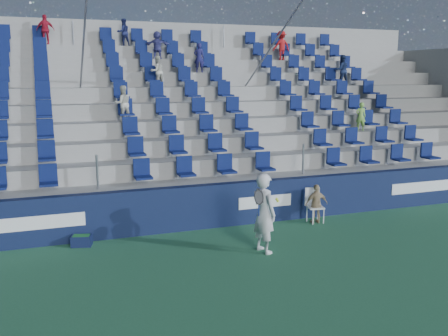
# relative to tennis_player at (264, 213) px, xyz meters

# --- Properties ---
(ground) EXTENTS (70.00, 70.00, 0.00)m
(ground) POSITION_rel_tennis_player_xyz_m (-0.51, -0.87, -0.95)
(ground) COLOR #2E6B45
(ground) RESTS_ON ground
(sponsor_wall) EXTENTS (24.00, 0.32, 1.20)m
(sponsor_wall) POSITION_rel_tennis_player_xyz_m (-0.51, 2.28, -0.35)
(sponsor_wall) COLOR #101A3D
(sponsor_wall) RESTS_ON ground
(grandstand) EXTENTS (24.00, 8.17, 6.63)m
(grandstand) POSITION_rel_tennis_player_xyz_m (-0.51, 7.37, 1.18)
(grandstand) COLOR gray
(grandstand) RESTS_ON ground
(tennis_player) EXTENTS (0.71, 0.79, 1.90)m
(tennis_player) POSITION_rel_tennis_player_xyz_m (0.00, 0.00, 0.00)
(tennis_player) COLOR silver
(tennis_player) RESTS_ON ground
(line_judge_chair) EXTENTS (0.50, 0.52, 0.97)m
(line_judge_chair) POSITION_rel_tennis_player_xyz_m (2.35, 1.78, -0.40)
(line_judge_chair) COLOR white
(line_judge_chair) RESTS_ON ground
(line_judge) EXTENTS (0.68, 0.36, 1.11)m
(line_judge) POSITION_rel_tennis_player_xyz_m (2.35, 1.63, -0.40)
(line_judge) COLOR tan
(line_judge) RESTS_ON ground
(ball_bin) EXTENTS (0.55, 0.43, 0.27)m
(ball_bin) POSITION_rel_tennis_player_xyz_m (-4.04, 1.88, -0.80)
(ball_bin) COLOR #10183B
(ball_bin) RESTS_ON ground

